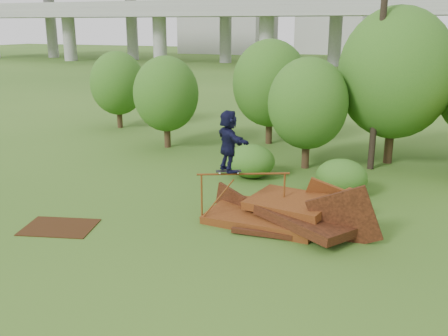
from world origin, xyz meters
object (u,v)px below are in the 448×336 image
at_px(scrap_pile, 286,214).
at_px(skater, 229,141).
at_px(flat_plate, 59,227).
at_px(utility_pole, 380,56).

relative_size(scrap_pile, skater, 2.99).
xyz_separation_m(scrap_pile, flat_plate, (-6.58, -2.92, -0.37)).
bearing_deg(utility_pole, flat_plate, -127.83).
bearing_deg(flat_plate, utility_pole, 52.17).
height_order(scrap_pile, flat_plate, scrap_pile).
bearing_deg(flat_plate, skater, 27.70).
height_order(skater, utility_pole, utility_pole).
bearing_deg(scrap_pile, skater, -166.98).
xyz_separation_m(scrap_pile, utility_pole, (1.71, 7.75, 4.52)).
bearing_deg(skater, flat_plate, 70.34).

